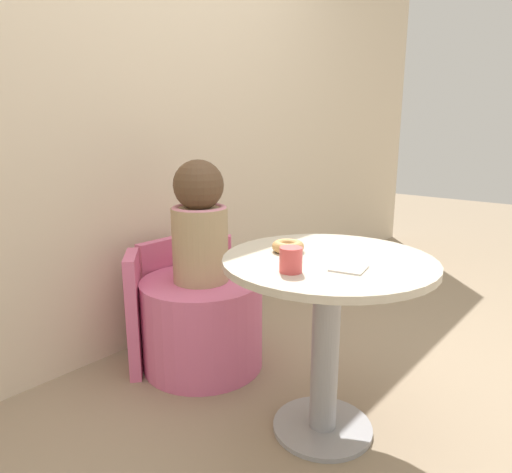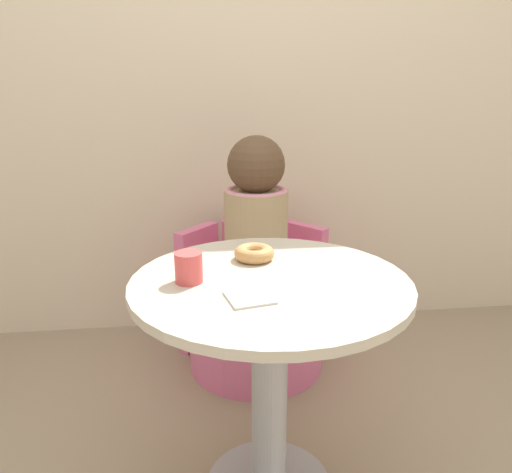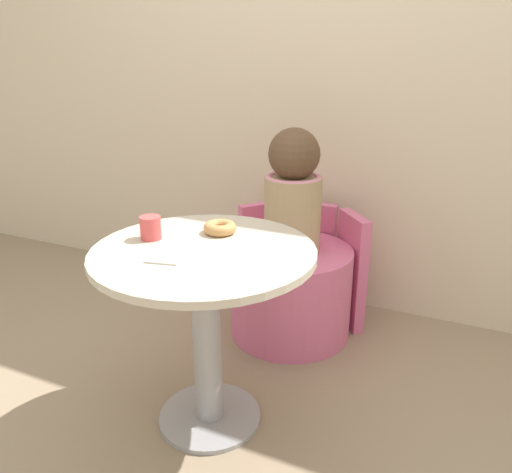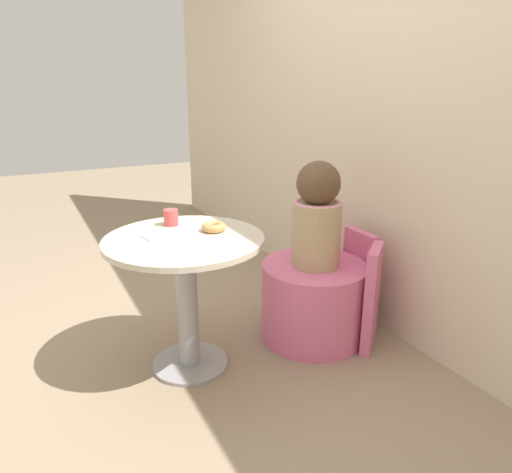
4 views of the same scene
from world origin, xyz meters
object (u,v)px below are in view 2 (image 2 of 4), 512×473
tub_chair (256,318)px  donut (254,253)px  cup (189,267)px  round_table (270,340)px  child_figure (256,209)px

tub_chair → donut: bearing=-97.5°
cup → round_table: bearing=-2.4°
tub_chair → child_figure: bearing=78.5°
round_table → donut: 0.25m
tub_chair → donut: size_ratio=4.87×
cup → tub_chair: bearing=69.6°
donut → cup: cup is taller
tub_chair → child_figure: (0.00, 0.00, 0.47)m
round_table → child_figure: bearing=86.1°
donut → cup: bearing=-141.5°
child_figure → cup: size_ratio=6.96×
tub_chair → cup: cup is taller
round_table → cup: size_ratio=9.28×
round_table → donut: donut is taller
tub_chair → child_figure: child_figure is taller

